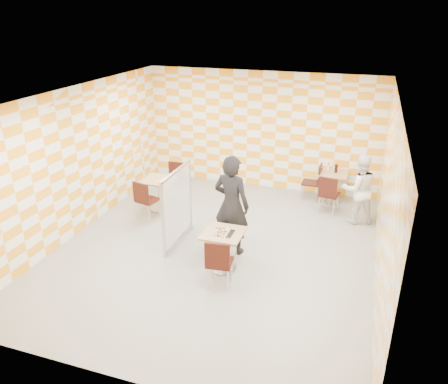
% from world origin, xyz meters
% --- Properties ---
extents(room_shell, '(7.00, 7.00, 7.00)m').
position_xyz_m(room_shell, '(0.00, 0.54, 1.50)').
color(room_shell, gray).
rests_on(room_shell, ground).
extents(main_table, '(0.70, 0.70, 0.75)m').
position_xyz_m(main_table, '(0.36, -0.64, 0.51)').
color(main_table, tan).
rests_on(main_table, ground).
extents(second_table, '(0.70, 0.70, 0.75)m').
position_xyz_m(second_table, '(1.90, 3.05, 0.51)').
color(second_table, tan).
rests_on(second_table, ground).
extents(empty_table, '(0.70, 0.70, 0.75)m').
position_xyz_m(empty_table, '(-1.86, 1.33, 0.51)').
color(empty_table, tan).
rests_on(empty_table, ground).
extents(chair_main_front, '(0.47, 0.48, 0.92)m').
position_xyz_m(chair_main_front, '(0.48, -1.24, 0.54)').
color(chair_main_front, black).
rests_on(chair_main_front, ground).
extents(chair_second_front, '(0.49, 0.50, 0.92)m').
position_xyz_m(chair_second_front, '(1.90, 2.31, 0.54)').
color(chair_second_front, black).
rests_on(chair_second_front, ground).
extents(chair_second_side, '(0.43, 0.42, 0.92)m').
position_xyz_m(chair_second_side, '(1.51, 2.99, 0.54)').
color(chair_second_side, black).
rests_on(chair_second_side, ground).
extents(chair_empty_near, '(0.51, 0.51, 0.92)m').
position_xyz_m(chair_empty_near, '(-1.91, 0.70, 0.54)').
color(chair_empty_near, black).
rests_on(chair_empty_near, ground).
extents(chair_empty_far, '(0.45, 0.46, 0.92)m').
position_xyz_m(chair_empty_far, '(-1.75, 2.00, 0.54)').
color(chair_empty_far, black).
rests_on(chair_empty_far, ground).
extents(partition, '(0.08, 1.38, 1.55)m').
position_xyz_m(partition, '(-0.82, 0.04, 0.79)').
color(partition, white).
rests_on(partition, ground).
extents(man_dark, '(0.78, 0.58, 1.96)m').
position_xyz_m(man_dark, '(0.30, 0.04, 0.98)').
color(man_dark, black).
rests_on(man_dark, ground).
extents(man_white, '(0.91, 0.81, 1.56)m').
position_xyz_m(man_white, '(2.55, 2.11, 0.78)').
color(man_white, white).
rests_on(man_white, ground).
extents(pizza_on_foil, '(0.40, 0.40, 0.04)m').
position_xyz_m(pizza_on_foil, '(0.36, -0.66, 0.77)').
color(pizza_on_foil, silver).
rests_on(pizza_on_foil, main_table).
extents(sport_bottle, '(0.06, 0.06, 0.20)m').
position_xyz_m(sport_bottle, '(1.78, 3.15, 0.84)').
color(sport_bottle, white).
rests_on(sport_bottle, second_table).
extents(soda_bottle, '(0.07, 0.07, 0.23)m').
position_xyz_m(soda_bottle, '(1.97, 3.09, 0.85)').
color(soda_bottle, black).
rests_on(soda_bottle, second_table).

